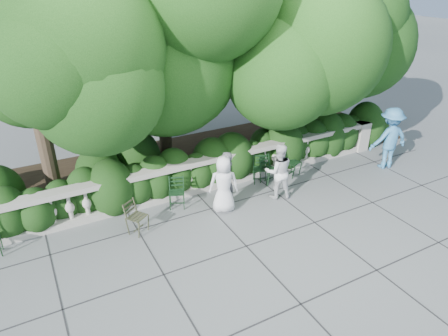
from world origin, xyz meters
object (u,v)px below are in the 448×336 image
chair_weathered (144,234)px  person_older_blue (389,138)px  chair_e (260,185)px  chair_b (177,210)px  person_woman_grey (225,180)px  chair_c (272,184)px  person_businessman (224,184)px  person_casual_man (278,171)px  chair_f (296,177)px

chair_weathered → person_older_blue: person_older_blue is taller
chair_e → chair_weathered: bearing=-143.3°
chair_b → chair_weathered: size_ratio=1.00×
chair_e → person_woman_grey: (-1.45, -0.51, 0.78)m
chair_b → chair_e: bearing=25.2°
chair_c → chair_e: same height
chair_c → person_businessman: (-1.90, -0.54, 0.77)m
person_casual_man → chair_c: bearing=-92.3°
chair_weathered → person_businessman: size_ratio=0.54×
chair_e → person_casual_man: person_casual_man is taller
chair_b → person_older_blue: (6.80, -0.76, 0.98)m
chair_f → chair_weathered: size_ratio=1.00×
person_businessman → person_older_blue: bearing=-158.0°
chair_c → chair_e: size_ratio=1.00×
chair_b → chair_weathered: 1.27m
chair_b → chair_weathered: bearing=-128.7°
chair_c → chair_weathered: 4.12m
person_older_blue → chair_weathered: bearing=9.7°
person_woman_grey → person_casual_man: person_casual_man is taller
chair_c → person_casual_man: size_ratio=0.53×
chair_b → chair_c: (2.97, -0.04, 0.00)m
chair_e → person_businessman: bearing=-130.6°
chair_b → person_casual_man: 2.89m
chair_e → chair_b: bearing=-151.6°
chair_weathered → person_casual_man: (3.82, -0.07, 0.79)m
chair_c → chair_f: (0.91, 0.05, 0.00)m
chair_b → person_woman_grey: person_woman_grey is taller
person_businessman → person_casual_man: bearing=-159.4°
chair_b → person_casual_man: bearing=8.8°
chair_b → chair_f: size_ratio=1.00×
chair_b → chair_weathered: same height
person_casual_man → person_older_blue: size_ratio=0.80×
chair_b → chair_c: 2.97m
chair_e → person_casual_man: bearing=-61.9°
chair_c → person_older_blue: size_ratio=0.43×
person_woman_grey → chair_b: bearing=-39.9°
person_casual_man → chair_weathered: bearing=19.6°
chair_weathered → person_older_blue: size_ratio=0.43×
chair_weathered → person_casual_man: person_casual_man is taller
chair_b → person_older_blue: person_older_blue is taller
chair_b → chair_f: bearing=22.9°
chair_b → chair_f: 3.87m
chair_c → chair_e: bearing=141.4°
person_older_blue → chair_e: bearing=-1.1°
chair_e → person_older_blue: size_ratio=0.43×
chair_b → chair_e: size_ratio=1.00×
chair_c → person_woman_grey: bearing=-179.7°
chair_c → person_older_blue: 4.02m
chair_f → chair_weathered: same height
person_casual_man → person_older_blue: (4.10, -0.09, 0.19)m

